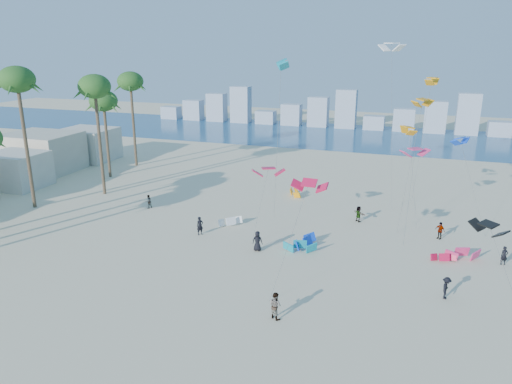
% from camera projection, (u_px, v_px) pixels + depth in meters
% --- Properties ---
extents(ground, '(220.00, 220.00, 0.00)m').
position_uv_depth(ground, '(140.00, 314.00, 33.31)').
color(ground, beige).
rests_on(ground, ground).
extents(ocean, '(220.00, 220.00, 0.00)m').
position_uv_depth(ocean, '(331.00, 135.00, 98.38)').
color(ocean, navy).
rests_on(ocean, ground).
extents(kitesurfer_near, '(0.78, 0.78, 1.83)m').
position_uv_depth(kitesurfer_near, '(200.00, 226.00, 46.94)').
color(kitesurfer_near, black).
rests_on(kitesurfer_near, ground).
extents(kitesurfer_mid, '(1.17, 1.09, 1.92)m').
position_uv_depth(kitesurfer_mid, '(275.00, 305.00, 32.59)').
color(kitesurfer_mid, gray).
rests_on(kitesurfer_mid, ground).
extents(kitesurfers_far, '(36.97, 15.41, 1.86)m').
position_uv_depth(kitesurfers_far, '(342.00, 235.00, 44.92)').
color(kitesurfers_far, black).
rests_on(kitesurfers_far, ground).
extents(grounded_kites, '(24.95, 18.10, 1.01)m').
position_uv_depth(grounded_kites, '(333.00, 236.00, 45.75)').
color(grounded_kites, white).
rests_on(grounded_kites, ground).
extents(flying_kites, '(23.62, 34.56, 18.57)m').
position_uv_depth(flying_kites, '(380.00, 107.00, 47.73)').
color(flying_kites, '#D71542').
rests_on(flying_kites, ground).
extents(palm_row, '(8.23, 44.80, 15.75)m').
position_uv_depth(palm_row, '(31.00, 107.00, 51.55)').
color(palm_row, brown).
rests_on(palm_row, ground).
extents(distant_skyline, '(85.00, 3.00, 8.40)m').
position_uv_depth(distant_skyline, '(334.00, 113.00, 106.88)').
color(distant_skyline, '#9EADBF').
rests_on(distant_skyline, ground).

